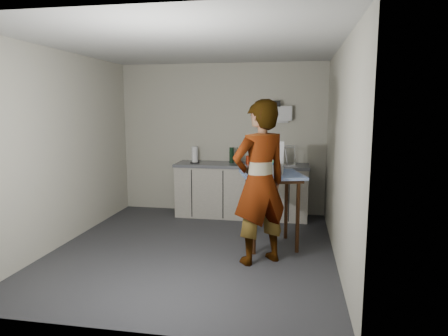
% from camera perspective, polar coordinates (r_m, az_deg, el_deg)
% --- Properties ---
extents(ground, '(4.00, 4.00, 0.00)m').
position_cam_1_polar(ground, '(5.38, -4.28, -11.46)').
color(ground, '#28282D').
rests_on(ground, ground).
extents(wall_back, '(3.60, 0.02, 2.60)m').
position_cam_1_polar(wall_back, '(7.02, -0.35, 4.18)').
color(wall_back, beige).
rests_on(wall_back, ground).
extents(wall_right, '(0.02, 4.00, 2.60)m').
position_cam_1_polar(wall_right, '(4.95, 16.05, 1.94)').
color(wall_right, beige).
rests_on(wall_right, ground).
extents(wall_left, '(0.02, 4.00, 2.60)m').
position_cam_1_polar(wall_left, '(5.80, -21.84, 2.60)').
color(wall_left, beige).
rests_on(wall_left, ground).
extents(ceiling, '(3.60, 4.00, 0.01)m').
position_cam_1_polar(ceiling, '(5.11, -4.63, 17.02)').
color(ceiling, silver).
rests_on(ceiling, wall_back).
extents(kitchen_counter, '(2.24, 0.62, 0.91)m').
position_cam_1_polar(kitchen_counter, '(6.80, 2.53, -3.42)').
color(kitchen_counter, black).
rests_on(kitchen_counter, ground).
extents(wall_shelf, '(0.42, 0.18, 0.37)m').
position_cam_1_polar(wall_shelf, '(6.82, 7.90, 7.72)').
color(wall_shelf, white).
rests_on(wall_shelf, ground).
extents(side_table, '(0.95, 0.95, 0.99)m').
position_cam_1_polar(side_table, '(5.30, 6.82, -2.13)').
color(side_table, '#391A0D').
rests_on(side_table, ground).
extents(standing_man, '(0.85, 0.80, 1.94)m').
position_cam_1_polar(standing_man, '(4.71, 5.13, -2.13)').
color(standing_man, '#B2A593').
rests_on(standing_man, ground).
extents(soap_bottle, '(0.15, 0.15, 0.28)m').
position_cam_1_polar(soap_bottle, '(6.66, 1.98, 1.75)').
color(soap_bottle, black).
rests_on(soap_bottle, kitchen_counter).
extents(soda_can, '(0.07, 0.07, 0.14)m').
position_cam_1_polar(soda_can, '(6.71, 3.44, 1.19)').
color(soda_can, red).
rests_on(soda_can, kitchen_counter).
extents(dark_bottle, '(0.08, 0.08, 0.27)m').
position_cam_1_polar(dark_bottle, '(6.80, 1.09, 1.85)').
color(dark_bottle, black).
rests_on(dark_bottle, kitchen_counter).
extents(paper_towel, '(0.16, 0.16, 0.28)m').
position_cam_1_polar(paper_towel, '(6.81, -4.19, 1.84)').
color(paper_towel, black).
rests_on(paper_towel, kitchen_counter).
extents(dish_rack, '(0.45, 0.33, 0.31)m').
position_cam_1_polar(dish_rack, '(6.68, 8.23, 1.11)').
color(dish_rack, silver).
rests_on(dish_rack, kitchen_counter).
extents(bakery_box, '(0.31, 0.32, 0.41)m').
position_cam_1_polar(bakery_box, '(5.27, 6.80, 0.21)').
color(bakery_box, white).
rests_on(bakery_box, side_table).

